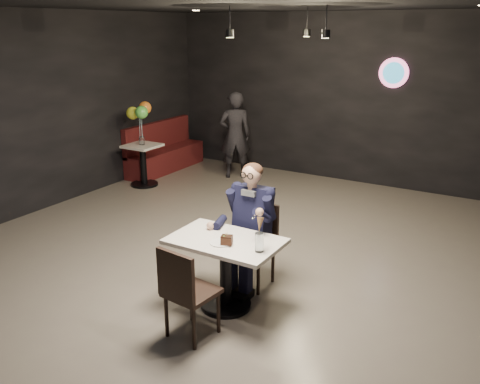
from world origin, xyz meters
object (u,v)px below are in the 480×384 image
Objects in this scene: booth_bench at (165,147)px; chair_far at (252,246)px; main_table at (226,273)px; seated_man at (253,224)px; sundae_glass at (259,242)px; chair_near at (192,290)px; passerby at (235,135)px; balloon_vase at (142,141)px; side_table at (143,166)px.

chair_far is at bearing -40.41° from booth_bench.
seated_man is at bearing 90.00° from main_table.
seated_man is 0.76m from sundae_glass.
chair_near is 0.48× the size of booth_bench.
passerby is (-2.36, 4.08, 0.43)m from main_table.
sundae_glass is at bearing -36.10° from balloon_vase.
side_table is at bearing 141.49° from main_table.
side_table is 0.47m from balloon_vase.
seated_man is (0.00, 1.13, 0.26)m from chair_near.
balloon_vase is 1.73m from passerby.
seated_man is 2.05× the size of side_table.
sundae_glass is 1.28× the size of balloon_vase.
chair_near is 0.57× the size of passerby.
seated_man is 4.17m from side_table.
side_table is (0.30, -1.00, -0.13)m from booth_bench.
seated_man reaches higher than main_table.
chair_near is at bearing -48.94° from booth_bench.
booth_bench is 2.72× the size of side_table.
chair_near is 4.86m from side_table.
sundae_glass is at bearing 56.36° from chair_near.
sundae_glass reaches higher than balloon_vase.
side_table is at bearing 147.44° from chair_far.
side_table is at bearing 147.44° from seated_man.
chair_near is 5.23m from passerby.
chair_near is (-0.00, -0.58, 0.09)m from main_table.
passerby is at bearing 123.38° from chair_near.
chair_far is at bearing -32.56° from balloon_vase.
passerby is at bearing 48.65° from side_table.
booth_bench is (-4.22, 3.86, -0.36)m from sundae_glass.
seated_man reaches higher than balloon_vase.
main_table is at bearing -38.51° from balloon_vase.
main_table is 4.47m from side_table.
seated_man reaches higher than chair_far.
seated_man is at bearing 124.05° from sundae_glass.
sundae_glass is at bearing -55.95° from seated_man.
sundae_glass is 0.26× the size of side_table.
main_table is 5.96× the size of sundae_glass.
booth_bench is at bearing 106.70° from balloon_vase.
main_table is 1.56× the size of side_table.
chair_far reaches higher than side_table.
side_table is 1.79m from passerby.
seated_man is 4.25m from passerby.
side_table is (-3.50, 3.36, -0.11)m from chair_near.
sundae_glass is at bearing -55.95° from chair_far.
passerby is (-2.78, 4.16, -0.03)m from sundae_glass.
balloon_vase is at bearing 0.00° from side_table.
chair_far is 4.99× the size of sundae_glass.
sundae_glass reaches higher than side_table.
booth_bench is 1.18× the size of passerby.
chair_far is 0.85m from sundae_glass.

